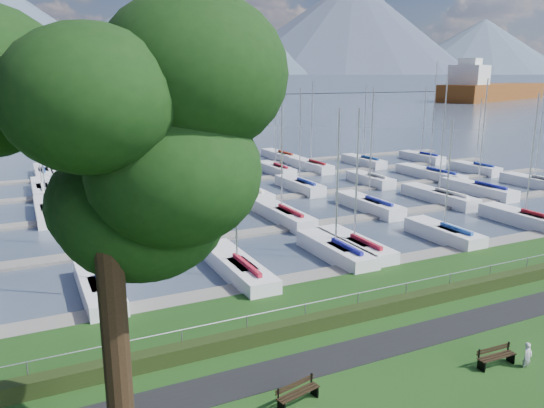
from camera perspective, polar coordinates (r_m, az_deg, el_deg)
path at (r=25.86m, az=14.95°, el=-13.67°), size 160.00×2.00×0.04m
water at (r=280.85m, az=-22.80°, el=10.19°), size 800.00×540.00×0.20m
hedge at (r=27.51m, az=11.44°, el=-10.95°), size 80.00×0.70×0.70m
fence at (r=27.46m, az=11.02°, el=-9.03°), size 80.00×0.04×0.04m
foothill at (r=350.55m, az=-23.59°, el=11.66°), size 900.00×80.00×12.00m
mountains at (r=426.83m, az=-23.58°, el=17.32°), size 1190.00×360.00×115.00m
docks at (r=50.10m, az=-6.93°, el=-0.16°), size 90.00×41.60×0.25m
bench_left at (r=20.54m, az=2.76°, el=-19.62°), size 1.85×0.80×0.85m
bench_right at (r=24.51m, az=22.94°, el=-14.86°), size 1.81×0.49×0.85m
person at (r=24.83m, az=25.81°, el=-14.27°), size 0.48×0.34×1.23m
tree at (r=13.94m, az=-15.16°, el=6.58°), size 9.10×7.01×14.07m
crane at (r=51.53m, az=-7.49°, el=6.49°), size 7.88×12.85×22.35m
cargo_ship_mid at (r=245.84m, az=-14.09°, el=11.40°), size 98.76×30.64×21.50m
cargo_ship_east at (r=286.79m, az=22.55°, el=11.06°), size 94.48×51.89×21.50m
sailboat_fleet at (r=51.58m, az=-10.86°, el=6.51°), size 74.91×49.70×13.85m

